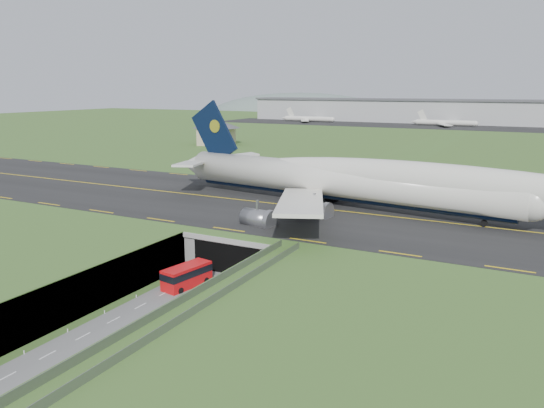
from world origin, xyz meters
The scene contains 10 objects.
ground centered at (0.00, 0.00, 0.00)m, with size 900.00×900.00×0.00m, color #446227.
airfield_deck centered at (0.00, 0.00, 3.00)m, with size 800.00×800.00×6.00m, color gray.
trench_road centered at (0.00, -7.50, 0.10)m, with size 12.00×75.00×0.20m, color slate.
taxiway centered at (0.00, 33.00, 6.09)m, with size 800.00×44.00×0.18m, color black.
tunnel_portal centered at (0.00, 16.71, 3.33)m, with size 17.00×22.30×6.00m.
guideway centered at (11.00, -19.11, 5.32)m, with size 3.00×53.00×7.05m.
jumbo_jet centered at (14.16, 35.73, 11.56)m, with size 97.70×61.88×20.64m.
shuttle_tram centered at (-2.40, 0.90, 1.75)m, with size 4.26×8.23×3.19m.
service_building centered at (-76.73, 122.39, 12.12)m, with size 23.75×23.75×10.33m.
cargo_terminal centered at (-0.15, 299.41, 13.96)m, with size 320.00×67.00×15.60m.
Camera 1 is at (42.61, -58.64, 28.71)m, focal length 35.00 mm.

